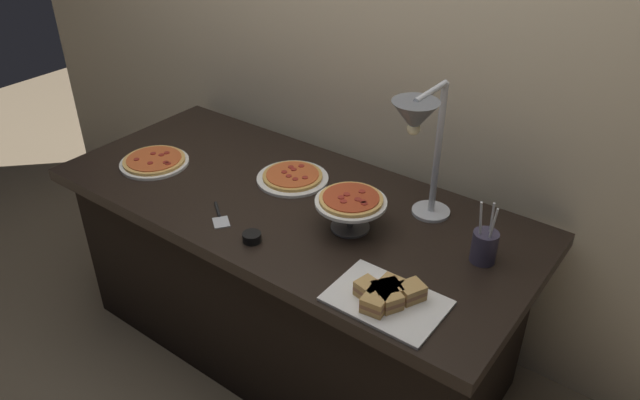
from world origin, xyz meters
name	(u,v)px	position (x,y,z in m)	size (l,w,h in m)	color
ground_plane	(294,343)	(0.00, 0.00, 0.00)	(8.00, 8.00, 0.00)	brown
back_wall	(365,53)	(0.00, 0.50, 1.20)	(4.40, 0.04, 2.40)	#C6B593
buffet_table	(292,276)	(0.00, 0.00, 0.39)	(1.90, 0.84, 0.76)	black
heat_lamp	(419,129)	(0.48, 0.08, 1.16)	(0.15, 0.34, 0.52)	#B7BABF
pizza_plate_front	(293,177)	(-0.08, 0.12, 0.77)	(0.29, 0.29, 0.03)	white
pizza_plate_center	(154,161)	(-0.63, -0.12, 0.77)	(0.29, 0.29, 0.03)	white
pizza_plate_raised_stand	(351,203)	(0.30, -0.02, 0.86)	(0.25, 0.25, 0.13)	#595B60
sandwich_platter	(387,296)	(0.61, -0.28, 0.78)	(0.35, 0.24, 0.06)	white
sauce_cup_near	(252,237)	(0.07, -0.29, 0.78)	(0.07, 0.07, 0.03)	black
utensil_holder	(484,246)	(0.75, 0.08, 0.82)	(0.08, 0.08, 0.23)	#383347
serving_spatula	(219,216)	(-0.13, -0.25, 0.76)	(0.16, 0.13, 0.01)	#B7BABF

